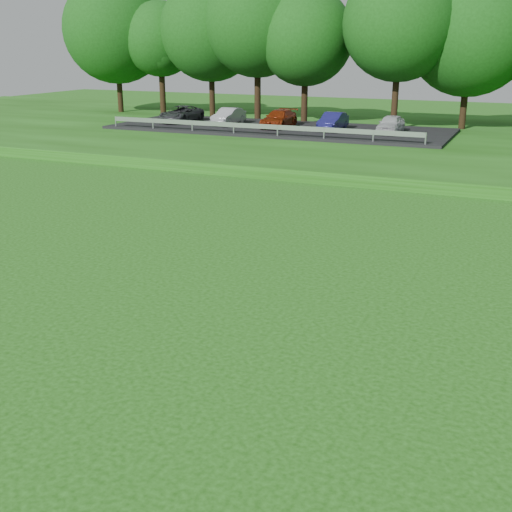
% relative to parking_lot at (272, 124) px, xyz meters
% --- Properties ---
extents(parking_lot, '(24.00, 9.00, 1.38)m').
position_rel_parking_lot_xyz_m(parking_lot, '(0.00, 0.00, 0.00)').
color(parking_lot, black).
rests_on(parking_lot, berm).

